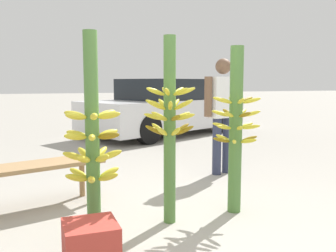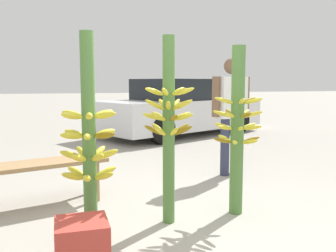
# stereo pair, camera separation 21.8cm
# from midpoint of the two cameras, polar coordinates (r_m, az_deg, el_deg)

# --- Properties ---
(ground_plane) EXTENTS (80.00, 80.00, 0.00)m
(ground_plane) POSITION_cam_midpoint_polar(r_m,az_deg,el_deg) (3.22, 0.90, -16.31)
(ground_plane) COLOR #9E998E
(banana_stalk_left) EXTENTS (0.47, 0.47, 1.65)m
(banana_stalk_left) POSITION_cam_midpoint_polar(r_m,az_deg,el_deg) (2.97, -13.52, -2.31)
(banana_stalk_left) COLOR #4C7A38
(banana_stalk_left) RESTS_ON ground_plane
(banana_stalk_center) EXTENTS (0.46, 0.46, 1.66)m
(banana_stalk_center) POSITION_cam_midpoint_polar(r_m,az_deg,el_deg) (3.29, -1.64, 0.13)
(banana_stalk_center) COLOR #4C7A38
(banana_stalk_center) RESTS_ON ground_plane
(banana_stalk_right) EXTENTS (0.47, 0.47, 1.60)m
(banana_stalk_right) POSITION_cam_midpoint_polar(r_m,az_deg,el_deg) (3.61, 8.57, -0.41)
(banana_stalk_right) COLOR #4C7A38
(banana_stalk_right) RESTS_ON ground_plane
(vendor_person) EXTENTS (0.65, 0.31, 1.57)m
(vendor_person) POSITION_cam_midpoint_polar(r_m,az_deg,el_deg) (5.12, 7.12, 2.98)
(vendor_person) COLOR #2D334C
(vendor_person) RESTS_ON ground_plane
(market_bench) EXTENTS (1.41, 0.76, 0.46)m
(market_bench) POSITION_cam_midpoint_polar(r_m,az_deg,el_deg) (3.96, -21.18, -6.42)
(market_bench) COLOR #99754C
(market_bench) RESTS_ON ground_plane
(parked_car) EXTENTS (4.47, 3.30, 1.33)m
(parked_car) POSITION_cam_midpoint_polar(r_m,az_deg,el_deg) (9.03, -0.79, 2.82)
(parked_car) COLOR silver
(parked_car) RESTS_ON ground_plane
(produce_crate) EXTENTS (0.35, 0.35, 0.35)m
(produce_crate) POSITION_cam_midpoint_polar(r_m,az_deg,el_deg) (2.66, -14.11, -17.64)
(produce_crate) COLOR #B2382D
(produce_crate) RESTS_ON ground_plane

